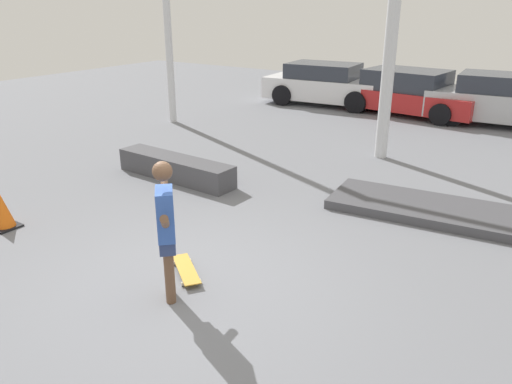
# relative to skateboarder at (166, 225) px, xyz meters

# --- Properties ---
(ground_plane) EXTENTS (36.00, 36.00, 0.00)m
(ground_plane) POSITION_rel_skateboarder_xyz_m (-0.02, 0.31, -0.95)
(ground_plane) COLOR slate
(skateboarder) EXTENTS (1.05, 1.09, 1.69)m
(skateboarder) POSITION_rel_skateboarder_xyz_m (0.00, 0.00, 0.00)
(skateboarder) COLOR brown
(skateboarder) RESTS_ON ground_plane
(skateboard) EXTENTS (0.78, 0.65, 0.08)m
(skateboard) POSITION_rel_skateboarder_xyz_m (-0.23, 0.53, -0.89)
(skateboard) COLOR gold
(skateboard) RESTS_ON ground_plane
(grind_box) EXTENTS (2.69, 0.67, 0.44)m
(grind_box) POSITION_rel_skateboarder_xyz_m (-2.85, 3.21, -0.73)
(grind_box) COLOR #47474C
(grind_box) RESTS_ON ground_plane
(manual_pad) EXTENTS (3.51, 1.61, 0.15)m
(manual_pad) POSITION_rel_skateboarder_xyz_m (1.90, 4.26, -0.88)
(manual_pad) COLOR #47474C
(manual_pad) RESTS_ON ground_plane
(parked_car_white) EXTENTS (4.23, 2.19, 1.36)m
(parked_car_white) POSITION_rel_skateboarder_xyz_m (-3.81, 11.70, -0.29)
(parked_car_white) COLOR white
(parked_car_white) RESTS_ON ground_plane
(parked_car_red) EXTENTS (4.40, 2.33, 1.34)m
(parked_car_red) POSITION_rel_skateboarder_xyz_m (-1.03, 11.78, -0.31)
(parked_car_red) COLOR red
(parked_car_red) RESTS_ON ground_plane
(parked_car_silver) EXTENTS (4.48, 2.16, 1.40)m
(parked_car_silver) POSITION_rel_skateboarder_xyz_m (1.77, 11.80, -0.27)
(parked_car_silver) COLOR #B7BABF
(parked_car_silver) RESTS_ON ground_plane
(traffic_cone) EXTENTS (0.38, 0.38, 0.56)m
(traffic_cone) POSITION_rel_skateboarder_xyz_m (-3.49, 0.03, -0.68)
(traffic_cone) COLOR black
(traffic_cone) RESTS_ON ground_plane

